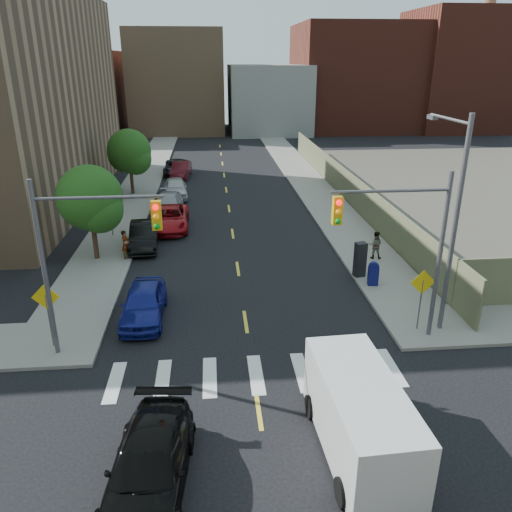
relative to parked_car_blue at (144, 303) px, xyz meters
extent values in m
plane|color=black|center=(4.47, -8.71, -0.77)|extent=(160.00, 160.00, 0.00)
cube|color=gray|center=(-3.28, 32.79, -0.69)|extent=(3.50, 73.00, 0.15)
cube|color=gray|center=(12.22, 32.79, -0.69)|extent=(3.50, 73.00, 0.15)
cube|color=#6C6F4E|center=(14.07, 19.29, 0.48)|extent=(0.12, 44.00, 2.50)
cube|color=#592319|center=(-17.53, 61.29, 5.23)|extent=(14.00, 18.00, 12.00)
cube|color=#8C6B4C|center=(-1.53, 63.29, 6.73)|extent=(14.00, 16.00, 15.00)
cube|color=gray|center=(12.47, 61.29, 4.23)|extent=(12.00, 16.00, 10.00)
cube|color=#592319|center=(26.47, 63.29, 7.23)|extent=(18.00, 18.00, 16.00)
cube|color=#592319|center=(42.47, 61.29, 8.23)|extent=(14.00, 16.00, 18.00)
cylinder|color=#8C6B4C|center=(46.47, 61.29, 13.23)|extent=(1.80, 1.80, 28.00)
cylinder|color=#59595E|center=(-3.03, -2.71, 2.73)|extent=(0.18, 0.18, 7.00)
cylinder|color=#59595E|center=(-0.78, -2.71, 5.53)|extent=(4.50, 0.12, 0.12)
cube|color=#E5A50C|center=(1.17, -2.71, 4.83)|extent=(0.35, 0.30, 1.05)
cylinder|color=#59595E|center=(11.97, -2.71, 2.73)|extent=(0.18, 0.18, 7.00)
cylinder|color=#59595E|center=(9.72, -2.71, 5.53)|extent=(4.50, 0.12, 0.12)
cube|color=#E5A50C|center=(7.77, -2.71, 4.83)|extent=(0.35, 0.30, 1.05)
cylinder|color=#59595E|center=(12.67, -2.21, 3.73)|extent=(0.20, 0.20, 9.00)
cylinder|color=#59595E|center=(12.67, -0.51, 7.83)|extent=(0.12, 3.50, 0.12)
cube|color=#59595E|center=(12.67, 1.09, 7.73)|extent=(0.25, 0.60, 0.18)
cylinder|color=#59595E|center=(-3.33, -2.21, 0.43)|extent=(0.06, 0.06, 2.40)
cube|color=yellow|center=(-3.33, -2.21, 1.53)|extent=(1.06, 0.04, 1.06)
cylinder|color=#59595E|center=(11.67, -2.21, 0.43)|extent=(0.06, 0.06, 2.40)
cube|color=yellow|center=(11.67, -2.21, 1.53)|extent=(1.06, 0.04, 1.06)
cylinder|color=#59595E|center=(-3.33, 11.29, 0.43)|extent=(0.06, 0.06, 2.40)
cube|color=yellow|center=(-3.33, 11.29, 1.53)|extent=(1.06, 0.04, 1.06)
cylinder|color=#332114|center=(-3.53, 7.29, 0.55)|extent=(0.28, 0.28, 2.64)
sphere|color=#194513|center=(-3.53, 7.29, 2.95)|extent=(3.60, 3.60, 3.60)
sphere|color=#194513|center=(-3.03, 6.99, 2.35)|extent=(2.64, 2.64, 2.64)
sphere|color=#194513|center=(-3.93, 7.69, 2.53)|extent=(2.88, 2.88, 2.88)
cylinder|color=#332114|center=(-3.53, 22.29, 0.55)|extent=(0.28, 0.28, 2.64)
sphere|color=#194513|center=(-3.53, 22.29, 2.95)|extent=(3.60, 3.60, 3.60)
sphere|color=#194513|center=(-3.03, 21.99, 2.35)|extent=(2.64, 2.64, 2.64)
sphere|color=#194513|center=(-3.93, 22.69, 2.53)|extent=(2.88, 2.88, 2.88)
imported|color=navy|center=(0.00, 0.00, 0.00)|extent=(1.84, 4.51, 1.53)
imported|color=black|center=(-1.03, 9.24, 0.01)|extent=(1.90, 4.76, 1.54)
imported|color=#A61016|center=(0.27, 12.72, -0.02)|extent=(2.55, 5.43, 1.50)
imported|color=#999BA0|center=(-0.14, 16.34, -0.03)|extent=(2.35, 5.16, 1.46)
imported|color=#BABABA|center=(0.18, 21.13, 0.03)|extent=(2.26, 4.80, 1.58)
imported|color=#460E14|center=(0.27, 28.56, 0.00)|extent=(2.03, 4.75, 1.52)
imported|color=black|center=(-0.30, 30.27, -0.05)|extent=(2.39, 5.13, 1.42)
imported|color=black|center=(1.27, -9.60, -0.03)|extent=(2.53, 5.25, 1.47)
cube|color=silver|center=(7.18, -8.81, 0.50)|extent=(2.26, 5.36, 2.23)
cube|color=black|center=(7.09, -6.78, 0.81)|extent=(1.93, 1.30, 0.91)
cylinder|color=black|center=(6.14, -7.13, -0.41)|extent=(0.32, 0.78, 0.77)
cylinder|color=black|center=(8.07, -7.05, -0.41)|extent=(0.32, 0.78, 0.77)
cylinder|color=black|center=(6.30, -10.58, -0.41)|extent=(0.32, 0.78, 0.77)
cylinder|color=black|center=(8.22, -10.49, -0.41)|extent=(0.32, 0.78, 0.77)
cube|color=#0F1258|center=(11.14, 2.27, -0.13)|extent=(0.56, 0.45, 0.97)
cylinder|color=#0F1258|center=(11.14, 2.27, 0.37)|extent=(0.52, 0.30, 0.50)
cube|color=black|center=(10.77, 3.42, 0.31)|extent=(0.62, 0.54, 1.85)
imported|color=gray|center=(-1.83, 7.14, 0.21)|extent=(0.55, 0.69, 1.65)
imported|color=gray|center=(12.36, 5.81, 0.18)|extent=(0.93, 0.83, 1.60)
camera|label=1|loc=(3.16, -20.09, 10.05)|focal=35.00mm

